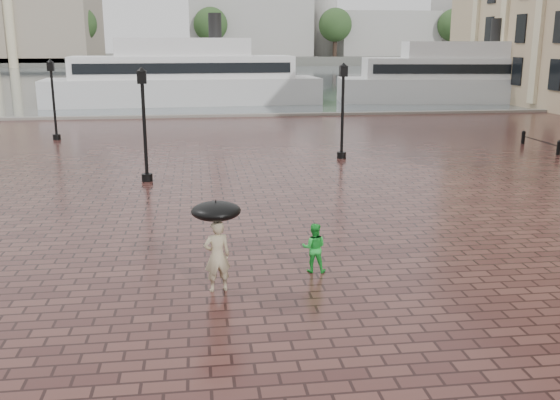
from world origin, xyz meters
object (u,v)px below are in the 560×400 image
street_lamps (174,110)px  ferry_near (184,77)px  child_pedestrian (314,248)px  ferry_far (463,77)px  adult_pedestrian (217,256)px

street_lamps → ferry_near: size_ratio=0.63×
street_lamps → child_pedestrian: street_lamps is taller
street_lamps → ferry_far: bearing=44.9°
ferry_near → street_lamps: bearing=-93.3°
street_lamps → child_pedestrian: bearing=-76.9°
ferry_far → street_lamps: bearing=-126.9°
street_lamps → child_pedestrian: (3.82, -16.37, -1.71)m
adult_pedestrian → ferry_far: ferry_far is taller
street_lamps → ferry_far: ferry_far is taller
child_pedestrian → ferry_far: 47.57m
child_pedestrian → ferry_near: ferry_near is taller
child_pedestrian → ferry_near: 43.49m
adult_pedestrian → child_pedestrian: bearing=-170.2°
street_lamps → adult_pedestrian: street_lamps is taller
adult_pedestrian → street_lamps: bearing=-96.4°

